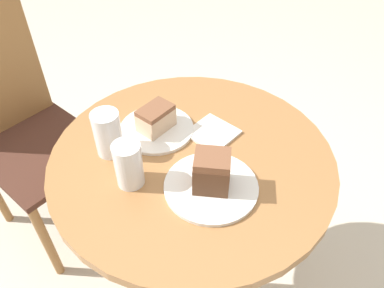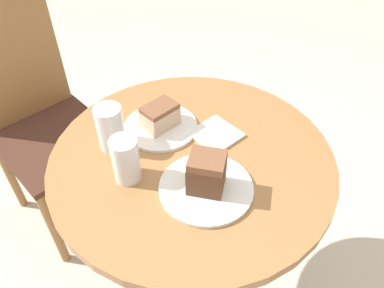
{
  "view_description": "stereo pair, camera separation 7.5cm",
  "coord_description": "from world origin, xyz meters",
  "px_view_note": "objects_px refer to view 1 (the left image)",
  "views": [
    {
      "loc": [
        -0.57,
        -0.45,
        1.49
      ],
      "look_at": [
        0.0,
        0.0,
        0.82
      ],
      "focal_mm": 35.0,
      "sensor_mm": 36.0,
      "label": 1
    },
    {
      "loc": [
        -0.52,
        -0.5,
        1.49
      ],
      "look_at": [
        0.0,
        0.0,
        0.82
      ],
      "focal_mm": 35.0,
      "sensor_mm": 36.0,
      "label": 2
    }
  ],
  "objects_px": {
    "cake_slice_near": "(156,118)",
    "glass_water": "(129,167)",
    "plate_far": "(211,186)",
    "glass_lemonade": "(108,136)",
    "plate_near": "(157,129)",
    "chair": "(28,133)",
    "cake_slice_far": "(212,171)"
  },
  "relations": [
    {
      "from": "plate_near",
      "to": "cake_slice_near",
      "type": "bearing_deg",
      "value": 75.96
    },
    {
      "from": "chair",
      "to": "plate_near",
      "type": "relative_size",
      "value": 4.52
    },
    {
      "from": "chair",
      "to": "cake_slice_near",
      "type": "bearing_deg",
      "value": -78.04
    },
    {
      "from": "plate_near",
      "to": "glass_lemonade",
      "type": "distance_m",
      "value": 0.16
    },
    {
      "from": "plate_near",
      "to": "cake_slice_far",
      "type": "xyz_separation_m",
      "value": [
        -0.08,
        -0.25,
        0.05
      ]
    },
    {
      "from": "plate_far",
      "to": "cake_slice_far",
      "type": "xyz_separation_m",
      "value": [
        0.0,
        -0.0,
        0.05
      ]
    },
    {
      "from": "cake_slice_far",
      "to": "cake_slice_near",
      "type": "bearing_deg",
      "value": 72.43
    },
    {
      "from": "cake_slice_near",
      "to": "glass_lemonade",
      "type": "bearing_deg",
      "value": 163.95
    },
    {
      "from": "chair",
      "to": "glass_water",
      "type": "distance_m",
      "value": 0.79
    },
    {
      "from": "cake_slice_near",
      "to": "glass_water",
      "type": "distance_m",
      "value": 0.2
    },
    {
      "from": "chair",
      "to": "plate_near",
      "type": "height_order",
      "value": "chair"
    },
    {
      "from": "plate_near",
      "to": "plate_far",
      "type": "relative_size",
      "value": 0.91
    },
    {
      "from": "cake_slice_far",
      "to": "glass_water",
      "type": "relative_size",
      "value": 0.92
    },
    {
      "from": "chair",
      "to": "cake_slice_near",
      "type": "height_order",
      "value": "chair"
    },
    {
      "from": "chair",
      "to": "glass_water",
      "type": "height_order",
      "value": "chair"
    },
    {
      "from": "chair",
      "to": "plate_far",
      "type": "relative_size",
      "value": 4.13
    },
    {
      "from": "plate_near",
      "to": "glass_lemonade",
      "type": "xyz_separation_m",
      "value": [
        -0.14,
        0.04,
        0.05
      ]
    },
    {
      "from": "glass_lemonade",
      "to": "glass_water",
      "type": "relative_size",
      "value": 1.04
    },
    {
      "from": "cake_slice_near",
      "to": "glass_lemonade",
      "type": "xyz_separation_m",
      "value": [
        -0.14,
        0.04,
        0.01
      ]
    },
    {
      "from": "cake_slice_near",
      "to": "glass_water",
      "type": "height_order",
      "value": "glass_water"
    },
    {
      "from": "plate_far",
      "to": "glass_water",
      "type": "height_order",
      "value": "glass_water"
    },
    {
      "from": "glass_lemonade",
      "to": "glass_water",
      "type": "xyz_separation_m",
      "value": [
        -0.05,
        -0.12,
        -0.0
      ]
    },
    {
      "from": "plate_far",
      "to": "glass_lemonade",
      "type": "distance_m",
      "value": 0.3
    },
    {
      "from": "plate_far",
      "to": "glass_water",
      "type": "xyz_separation_m",
      "value": [
        -0.11,
        0.17,
        0.05
      ]
    },
    {
      "from": "cake_slice_far",
      "to": "glass_lemonade",
      "type": "distance_m",
      "value": 0.3
    },
    {
      "from": "plate_near",
      "to": "glass_lemonade",
      "type": "relative_size",
      "value": 1.68
    },
    {
      "from": "cake_slice_near",
      "to": "glass_water",
      "type": "bearing_deg",
      "value": -156.35
    },
    {
      "from": "plate_far",
      "to": "glass_water",
      "type": "relative_size",
      "value": 1.91
    },
    {
      "from": "cake_slice_near",
      "to": "glass_lemonade",
      "type": "distance_m",
      "value": 0.15
    },
    {
      "from": "cake_slice_near",
      "to": "glass_water",
      "type": "relative_size",
      "value": 0.83
    },
    {
      "from": "plate_far",
      "to": "glass_lemonade",
      "type": "height_order",
      "value": "glass_lemonade"
    },
    {
      "from": "plate_far",
      "to": "glass_lemonade",
      "type": "xyz_separation_m",
      "value": [
        -0.06,
        0.29,
        0.05
      ]
    }
  ]
}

